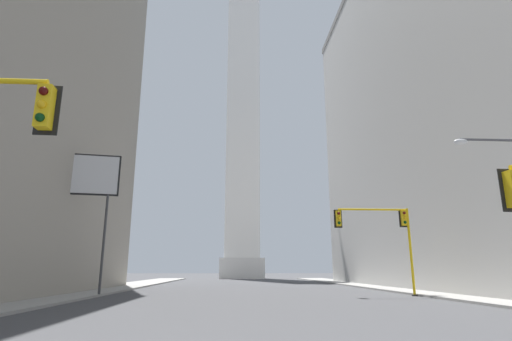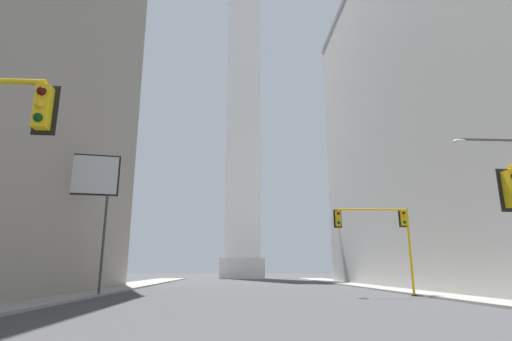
% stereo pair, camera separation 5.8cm
% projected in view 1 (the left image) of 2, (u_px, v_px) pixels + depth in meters
% --- Properties ---
extents(sidewalk_left, '(5.00, 99.17, 0.15)m').
position_uv_depth(sidewalk_left, '(79.00, 293.00, 30.17)').
color(sidewalk_left, gray).
rests_on(sidewalk_left, ground_plane).
extents(sidewalk_right, '(5.00, 99.17, 0.15)m').
position_uv_depth(sidewalk_right, '(427.00, 292.00, 31.71)').
color(sidewalk_right, gray).
rests_on(sidewalk_right, ground_plane).
extents(building_right, '(19.29, 55.88, 40.16)m').
position_uv_depth(building_right, '(485.00, 83.00, 40.23)').
color(building_right, '#B2AFAA').
rests_on(building_right, ground_plane).
extents(obelisk, '(9.04, 9.04, 78.52)m').
position_uv_depth(obelisk, '(243.00, 106.00, 91.38)').
color(obelisk, silver).
rests_on(obelisk, ground_plane).
extents(traffic_light_mid_right, '(5.62, 0.51, 6.18)m').
position_uv_depth(traffic_light_mid_right, '(384.00, 228.00, 28.92)').
color(traffic_light_mid_right, yellow).
rests_on(traffic_light_mid_right, ground_plane).
extents(billboard_sign, '(4.25, 0.91, 10.12)m').
position_uv_depth(billboard_sign, '(89.00, 181.00, 29.16)').
color(billboard_sign, '#3F3F42').
rests_on(billboard_sign, ground_plane).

